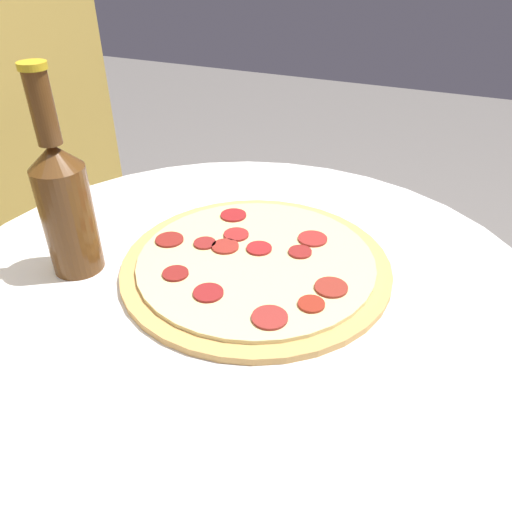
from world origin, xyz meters
TOP-DOWN VIEW (x-y plane):
  - table at (0.00, 0.00)m, footprint 0.83×0.83m
  - pizza at (0.05, -0.00)m, footprint 0.37×0.37m
  - beer_bottle at (-0.05, 0.22)m, footprint 0.07×0.07m

SIDE VIEW (x-z plane):
  - table at x=0.00m, z-range 0.18..0.95m
  - pizza at x=0.05m, z-range 0.77..0.79m
  - beer_bottle at x=-0.05m, z-range 0.73..1.01m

